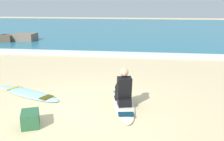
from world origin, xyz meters
TOP-DOWN VIEW (x-y plane):
  - ground_plane at (0.00, 0.00)m, footprint 80.00×80.00m
  - sea at (0.00, 20.34)m, footprint 80.00×28.00m
  - breaking_foam at (0.00, 6.64)m, footprint 80.00×0.90m
  - surfboard_main at (0.92, 0.54)m, footprint 0.94×2.56m
  - surfer_seated at (0.94, 0.34)m, footprint 0.51×0.76m
  - surfboard_spare_near at (-1.85, 0.83)m, footprint 2.36×1.45m
  - rock_outcrop_distant at (-7.71, 9.65)m, footprint 3.52×2.60m
  - beach_bag at (-0.92, -0.95)m, footprint 0.52×0.58m

SIDE VIEW (x-z plane):
  - ground_plane at x=0.00m, z-range 0.00..0.00m
  - surfboard_main at x=0.92m, z-range 0.00..0.07m
  - surfboard_spare_near at x=-1.85m, z-range 0.00..0.07m
  - sea at x=0.00m, z-range 0.00..0.10m
  - breaking_foam at x=0.00m, z-range 0.00..0.11m
  - beach_bag at x=-0.92m, z-range 0.00..0.32m
  - rock_outcrop_distant at x=-7.71m, z-range -0.14..0.92m
  - surfer_seated at x=0.94m, z-range -0.04..0.91m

